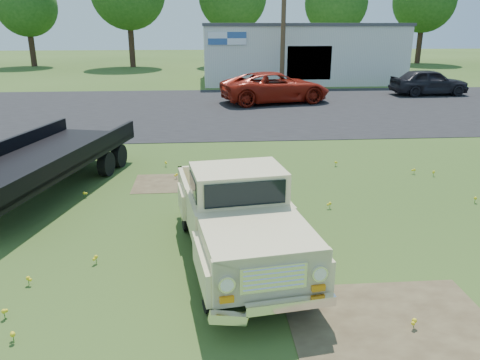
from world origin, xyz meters
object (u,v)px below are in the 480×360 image
flatbed_trailer (39,155)px  dark_sedan (429,82)px  vintage_pickup_truck (238,214)px  red_pickup (275,88)px

flatbed_trailer → dark_sedan: 23.74m
vintage_pickup_truck → dark_sedan: (13.02, 19.77, -0.12)m
red_pickup → dark_sedan: 9.88m
flatbed_trailer → red_pickup: flatbed_trailer is taller
flatbed_trailer → red_pickup: size_ratio=1.22×
flatbed_trailer → red_pickup: 15.87m
vintage_pickup_truck → flatbed_trailer: bearing=131.7°
dark_sedan → flatbed_trailer: bearing=129.8°
vintage_pickup_truck → dark_sedan: 23.67m
red_pickup → dark_sedan: (9.65, 2.10, -0.05)m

